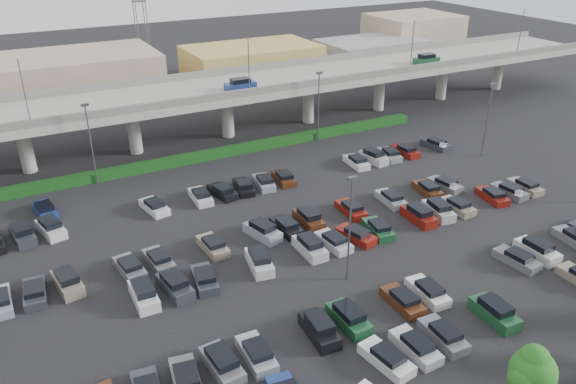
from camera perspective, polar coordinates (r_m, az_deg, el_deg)
The scene contains 7 objects.
ground at distance 58.00m, azimuth 1.62°, elevation -4.83°, with size 280.00×280.00×0.00m, color black.
overpass at distance 82.29m, azimuth -9.65°, elevation 9.58°, with size 150.00×13.00×15.80m.
hedge at distance 78.19m, azimuth -7.49°, elevation 3.86°, with size 66.00×1.60×1.10m, color #103911.
tree_row at distance 40.23m, azimuth 22.58°, elevation -17.10°, with size 65.07×3.66×5.94m.
parked_cars at distance 54.58m, azimuth 2.60°, elevation -6.26°, with size 63.12×41.65×1.67m.
light_poles at distance 54.96m, azimuth -3.08°, elevation 0.67°, with size 66.90×48.38×10.30m.
distant_buildings at distance 114.36m, azimuth -8.56°, elevation 12.59°, with size 138.00×24.00×9.00m.
Camera 1 is at (-24.92, -43.13, 29.71)m, focal length 35.00 mm.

